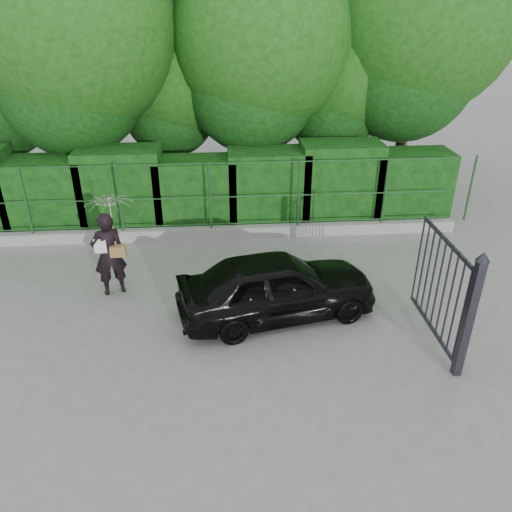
{
  "coord_description": "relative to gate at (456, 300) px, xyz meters",
  "views": [
    {
      "loc": [
        0.66,
        -7.57,
        5.81
      ],
      "look_at": [
        1.34,
        1.3,
        1.1
      ],
      "focal_mm": 35.0,
      "sensor_mm": 36.0,
      "label": 1
    }
  ],
  "objects": [
    {
      "name": "car",
      "position": [
        -2.88,
        1.55,
        -0.52
      ],
      "size": [
        4.18,
        2.36,
        1.34
      ],
      "primitive_type": "imported",
      "rotation": [
        0.0,
        0.0,
        1.78
      ],
      "color": "black",
      "rests_on": "ground"
    },
    {
      "name": "kerb",
      "position": [
        -4.6,
        5.22,
        -1.04
      ],
      "size": [
        14.0,
        0.25,
        0.3
      ],
      "primitive_type": "cube",
      "color": "#9E9E99",
      "rests_on": "ground"
    },
    {
      "name": "gate",
      "position": [
        0.0,
        0.0,
        0.0
      ],
      "size": [
        0.22,
        2.33,
        2.36
      ],
      "color": "#25252B",
      "rests_on": "ground"
    },
    {
      "name": "ground",
      "position": [
        -4.6,
        0.72,
        -1.19
      ],
      "size": [
        80.0,
        80.0,
        0.0
      ],
      "primitive_type": "plane",
      "color": "gray"
    },
    {
      "name": "woman",
      "position": [
        -6.23,
        2.68,
        0.24
      ],
      "size": [
        1.03,
        0.99,
        2.21
      ],
      "color": "black",
      "rests_on": "ground"
    },
    {
      "name": "fence",
      "position": [
        -4.38,
        5.22,
        0.01
      ],
      "size": [
        14.13,
        0.06,
        1.8
      ],
      "color": "#1D4921",
      "rests_on": "kerb"
    },
    {
      "name": "trees",
      "position": [
        -3.46,
        8.46,
        3.43
      ],
      "size": [
        17.1,
        6.15,
        8.08
      ],
      "color": "black",
      "rests_on": "ground"
    },
    {
      "name": "hedge",
      "position": [
        -4.68,
        6.22,
        -0.14
      ],
      "size": [
        14.2,
        1.2,
        2.27
      ],
      "color": "black",
      "rests_on": "ground"
    }
  ]
}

